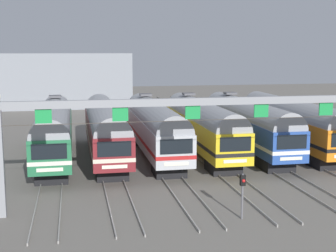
{
  "coord_description": "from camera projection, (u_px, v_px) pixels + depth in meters",
  "views": [
    {
      "loc": [
        -8.97,
        -40.7,
        9.29
      ],
      "look_at": [
        -0.45,
        2.41,
        2.28
      ],
      "focal_mm": 51.72,
      "sensor_mm": 36.0,
      "label": 1
    }
  ],
  "objects": [
    {
      "name": "commuter_train_green",
      "position": [
        54.0,
        129.0,
        40.16
      ],
      "size": [
        2.88,
        18.06,
        5.05
      ],
      "color": "#236B42",
      "rests_on": "ground"
    },
    {
      "name": "catenary_gantry",
      "position": [
        227.0,
        116.0,
        28.69
      ],
      "size": [
        26.43,
        0.44,
        6.97
      ],
      "color": "gray",
      "rests_on": "ground"
    },
    {
      "name": "ground_plane",
      "position": [
        178.0,
        156.0,
        42.61
      ],
      "size": [
        160.0,
        160.0,
        0.0
      ],
      "primitive_type": "plane",
      "color": "slate"
    },
    {
      "name": "commuter_train_stainless",
      "position": [
        154.0,
        126.0,
        41.78
      ],
      "size": [
        2.88,
        18.06,
        5.05
      ],
      "color": "#B2B5BA",
      "rests_on": "ground"
    },
    {
      "name": "maintenance_building",
      "position": [
        47.0,
        80.0,
        77.86
      ],
      "size": [
        26.52,
        10.0,
        8.63
      ],
      "primitive_type": "cube",
      "color": "gray",
      "rests_on": "ground"
    },
    {
      "name": "yard_signal_mast",
      "position": [
        243.0,
        187.0,
        26.44
      ],
      "size": [
        0.28,
        0.35,
        2.56
      ],
      "color": "#59595E",
      "rests_on": "ground"
    },
    {
      "name": "track_bed",
      "position": [
        149.0,
        125.0,
        59.07
      ],
      "size": [
        22.7,
        70.0,
        0.15
      ],
      "color": "gray",
      "rests_on": "ground"
    },
    {
      "name": "commuter_train_maroon",
      "position": [
        105.0,
        128.0,
        40.96
      ],
      "size": [
        2.88,
        18.06,
        4.77
      ],
      "color": "maroon",
      "rests_on": "ground"
    },
    {
      "name": "commuter_train_blue",
      "position": [
        247.0,
        123.0,
        43.4
      ],
      "size": [
        2.88,
        18.06,
        5.05
      ],
      "color": "#284C9E",
      "rests_on": "ground"
    },
    {
      "name": "commuter_train_orange",
      "position": [
        291.0,
        122.0,
        44.21
      ],
      "size": [
        2.88,
        18.06,
        4.77
      ],
      "color": "orange",
      "rests_on": "ground"
    },
    {
      "name": "commuter_train_yellow",
      "position": [
        202.0,
        125.0,
        42.59
      ],
      "size": [
        2.88,
        18.06,
        5.05
      ],
      "color": "gold",
      "rests_on": "ground"
    }
  ]
}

